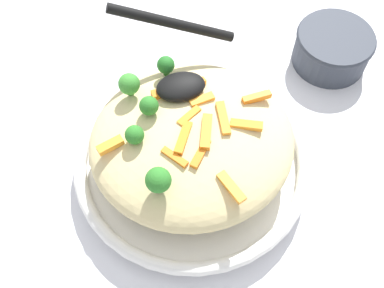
# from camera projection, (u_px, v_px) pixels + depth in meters

# --- Properties ---
(ground_plane) EXTENTS (2.40, 2.40, 0.00)m
(ground_plane) POSITION_uv_depth(u_px,v_px,m) (192.00, 168.00, 0.58)
(ground_plane) COLOR silver
(serving_bowl) EXTENTS (0.29, 0.29, 0.04)m
(serving_bowl) POSITION_uv_depth(u_px,v_px,m) (192.00, 161.00, 0.57)
(serving_bowl) COLOR white
(serving_bowl) RESTS_ON ground_plane
(pasta_mound) EXTENTS (0.23, 0.22, 0.07)m
(pasta_mound) POSITION_uv_depth(u_px,v_px,m) (192.00, 141.00, 0.53)
(pasta_mound) COLOR #DBC689
(pasta_mound) RESTS_ON serving_bowl
(carrot_piece_0) EXTENTS (0.03, 0.01, 0.01)m
(carrot_piece_0) POSITION_uv_depth(u_px,v_px,m) (163.00, 93.00, 0.52)
(carrot_piece_0) COLOR orange
(carrot_piece_0) RESTS_ON pasta_mound
(carrot_piece_1) EXTENTS (0.03, 0.02, 0.01)m
(carrot_piece_1) POSITION_uv_depth(u_px,v_px,m) (193.00, 115.00, 0.50)
(carrot_piece_1) COLOR orange
(carrot_piece_1) RESTS_ON pasta_mound
(carrot_piece_2) EXTENTS (0.03, 0.01, 0.01)m
(carrot_piece_2) POSITION_uv_depth(u_px,v_px,m) (257.00, 97.00, 0.52)
(carrot_piece_2) COLOR orange
(carrot_piece_2) RESTS_ON pasta_mound
(carrot_piece_3) EXTENTS (0.01, 0.04, 0.01)m
(carrot_piece_3) POSITION_uv_depth(u_px,v_px,m) (223.00, 118.00, 0.50)
(carrot_piece_3) COLOR orange
(carrot_piece_3) RESTS_ON pasta_mound
(carrot_piece_4) EXTENTS (0.03, 0.04, 0.01)m
(carrot_piece_4) POSITION_uv_depth(u_px,v_px,m) (183.00, 138.00, 0.49)
(carrot_piece_4) COLOR orange
(carrot_piece_4) RESTS_ON pasta_mound
(carrot_piece_5) EXTENTS (0.04, 0.02, 0.01)m
(carrot_piece_5) POSITION_uv_depth(u_px,v_px,m) (246.00, 125.00, 0.50)
(carrot_piece_5) COLOR orange
(carrot_piece_5) RESTS_ON pasta_mound
(carrot_piece_6) EXTENTS (0.03, 0.02, 0.01)m
(carrot_piece_6) POSITION_uv_depth(u_px,v_px,m) (110.00, 144.00, 0.49)
(carrot_piece_6) COLOR orange
(carrot_piece_6) RESTS_ON pasta_mound
(carrot_piece_7) EXTENTS (0.03, 0.03, 0.01)m
(carrot_piece_7) POSITION_uv_depth(u_px,v_px,m) (196.00, 155.00, 0.48)
(carrot_piece_7) COLOR orange
(carrot_piece_7) RESTS_ON pasta_mound
(carrot_piece_8) EXTENTS (0.03, 0.03, 0.01)m
(carrot_piece_8) POSITION_uv_depth(u_px,v_px,m) (175.00, 157.00, 0.48)
(carrot_piece_8) COLOR orange
(carrot_piece_8) RESTS_ON pasta_mound
(carrot_piece_9) EXTENTS (0.02, 0.04, 0.01)m
(carrot_piece_9) POSITION_uv_depth(u_px,v_px,m) (206.00, 132.00, 0.49)
(carrot_piece_9) COLOR orange
(carrot_piece_9) RESTS_ON pasta_mound
(carrot_piece_10) EXTENTS (0.02, 0.04, 0.01)m
(carrot_piece_10) POSITION_uv_depth(u_px,v_px,m) (231.00, 187.00, 0.47)
(carrot_piece_10) COLOR orange
(carrot_piece_10) RESTS_ON pasta_mound
(carrot_piece_11) EXTENTS (0.04, 0.02, 0.01)m
(carrot_piece_11) POSITION_uv_depth(u_px,v_px,m) (192.00, 87.00, 0.53)
(carrot_piece_11) COLOR orange
(carrot_piece_11) RESTS_ON pasta_mound
(carrot_piece_12) EXTENTS (0.03, 0.01, 0.01)m
(carrot_piece_12) POSITION_uv_depth(u_px,v_px,m) (202.00, 100.00, 0.51)
(carrot_piece_12) COLOR orange
(carrot_piece_12) RESTS_ON pasta_mound
(broccoli_floret_0) EXTENTS (0.02, 0.02, 0.03)m
(broccoli_floret_0) POSITION_uv_depth(u_px,v_px,m) (129.00, 84.00, 0.51)
(broccoli_floret_0) COLOR #377928
(broccoli_floret_0) RESTS_ON pasta_mound
(broccoli_floret_1) EXTENTS (0.02, 0.02, 0.02)m
(broccoli_floret_1) POSITION_uv_depth(u_px,v_px,m) (134.00, 134.00, 0.49)
(broccoli_floret_1) COLOR #296820
(broccoli_floret_1) RESTS_ON pasta_mound
(broccoli_floret_2) EXTENTS (0.02, 0.02, 0.02)m
(broccoli_floret_2) POSITION_uv_depth(u_px,v_px,m) (149.00, 106.00, 0.50)
(broccoli_floret_2) COLOR #296820
(broccoli_floret_2) RESTS_ON pasta_mound
(broccoli_floret_3) EXTENTS (0.03, 0.03, 0.03)m
(broccoli_floret_3) POSITION_uv_depth(u_px,v_px,m) (158.00, 180.00, 0.45)
(broccoli_floret_3) COLOR #296820
(broccoli_floret_3) RESTS_ON pasta_mound
(broccoli_floret_4) EXTENTS (0.02, 0.02, 0.03)m
(broccoli_floret_4) POSITION_uv_depth(u_px,v_px,m) (166.00, 65.00, 0.53)
(broccoli_floret_4) COLOR #205B1C
(broccoli_floret_4) RESTS_ON pasta_mound
(serving_spoon) EXTENTS (0.15, 0.11, 0.07)m
(serving_spoon) POSITION_uv_depth(u_px,v_px,m) (175.00, 64.00, 0.52)
(serving_spoon) COLOR black
(serving_spoon) RESTS_ON pasta_mound
(companion_bowl) EXTENTS (0.11, 0.11, 0.05)m
(companion_bowl) POSITION_uv_depth(u_px,v_px,m) (333.00, 47.00, 0.65)
(companion_bowl) COLOR #333842
(companion_bowl) RESTS_ON ground_plane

